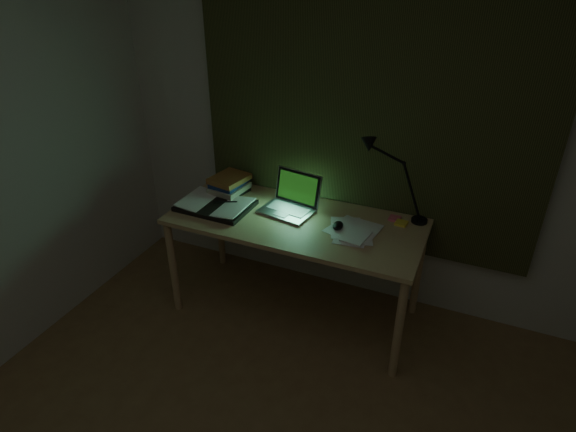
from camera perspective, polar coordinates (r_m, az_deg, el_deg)
name	(u,v)px	position (r m, az deg, el deg)	size (l,w,h in m)	color
wall_back	(367,126)	(3.11, 9.35, 10.43)	(3.50, 0.00, 2.50)	beige
curtain	(368,96)	(3.02, 9.45, 13.80)	(2.20, 0.06, 2.00)	#2A2C16
desk	(295,267)	(3.23, 0.85, -6.07)	(1.60, 0.70, 0.73)	tan
laptop	(286,196)	(3.06, -0.19, 2.38)	(0.33, 0.37, 0.24)	#B7B7BC
open_textbook	(216,205)	(3.21, -8.58, 1.34)	(0.47, 0.33, 0.04)	white
book_stack	(229,185)	(3.36, -7.05, 3.71)	(0.21, 0.25, 0.13)	white
loose_papers	(349,234)	(2.89, 7.30, -2.11)	(0.30, 0.32, 0.02)	white
mouse	(338,226)	(2.95, 5.94, -1.14)	(0.06, 0.10, 0.04)	black
sticky_yellow	(401,223)	(3.06, 13.28, -0.82)	(0.07, 0.07, 0.02)	yellow
sticky_pink	(395,218)	(3.11, 12.53, -0.29)	(0.07, 0.07, 0.01)	#FB6178
desk_lamp	(425,183)	(3.00, 15.93, 3.80)	(0.36, 0.28, 0.54)	black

